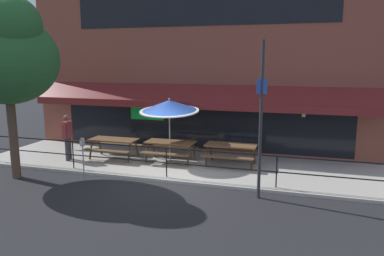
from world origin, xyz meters
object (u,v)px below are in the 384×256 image
Objects in this scene: patio_umbrella_centre at (169,106)px; parking_meter_near at (83,146)px; pedestrian_walking at (67,135)px; street_tree_curbside at (7,54)px; picnic_table_left at (114,143)px; street_sign_pole at (261,120)px; picnic_table_right at (231,149)px; picnic_table_centre at (170,146)px.

patio_umbrella_centre is 1.68× the size of parking_meter_near.
pedestrian_walking is at bearing -168.13° from patio_umbrella_centre.
pedestrian_walking is at bearing 135.60° from parking_meter_near.
parking_meter_near is at bearing 10.48° from street_tree_curbside.
picnic_table_left is 2.67m from patio_umbrella_centre.
street_sign_pole is at bearing 1.03° from parking_meter_near.
picnic_table_left is at bearing -175.41° from picnic_table_right.
street_sign_pole reaches higher than patio_umbrella_centre.
picnic_table_left is 4.45m from picnic_table_right.
picnic_table_left is 0.41× the size of street_sign_pole.
picnic_table_centre is 1.48m from patio_umbrella_centre.
pedestrian_walking is 0.30× the size of street_tree_curbside.
picnic_table_centre is 1.00× the size of picnic_table_right.
parking_meter_near reaches higher than picnic_table_left.
picnic_table_centre is 0.41× the size of street_sign_pole.
picnic_table_right is 6.08m from pedestrian_walking.
street_sign_pole is at bearing 3.78° from street_tree_curbside.
street_tree_curbside is (-0.45, -2.15, 2.94)m from pedestrian_walking.
picnic_table_left is 1.05× the size of pedestrian_walking.
pedestrian_walking reaches higher than picnic_table_left.
street_tree_curbside reaches higher than street_sign_pole.
picnic_table_left is 0.75× the size of patio_umbrella_centre.
picnic_table_right is at bearing 33.34° from parking_meter_near.
street_tree_curbside is at bearing -144.49° from picnic_table_centre.
pedestrian_walking is at bearing -167.12° from picnic_table_centre.
pedestrian_walking is (-5.98, -1.03, 0.35)m from picnic_table_right.
picnic_table_left is 4.77m from street_tree_curbside.
parking_meter_near is at bearing -84.55° from picnic_table_left.
street_tree_curbside is at bearing -176.22° from street_sign_pole.
patio_umbrella_centre is at bearing 2.96° from picnic_table_left.
street_tree_curbside is (-4.21, -2.94, 1.82)m from patio_umbrella_centre.
pedestrian_walking reaches higher than picnic_table_centre.
picnic_table_centre and picnic_table_right have the same top height.
patio_umbrella_centre is at bearing -90.00° from picnic_table_centre.
picnic_table_left is at bearing -175.26° from picnic_table_centre.
patio_umbrella_centre is 1.39× the size of pedestrian_walking.
picnic_table_right is at bearing 26.30° from street_tree_curbside.
pedestrian_walking is (-1.54, -0.68, 0.35)m from picnic_table_left.
street_tree_curbside is at bearing -169.52° from parking_meter_near.
street_sign_pole is (3.53, -2.43, 0.05)m from patio_umbrella_centre.
pedestrian_walking is 7.56m from street_sign_pole.
parking_meter_near is (1.77, -1.74, 0.09)m from pedestrian_walking.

